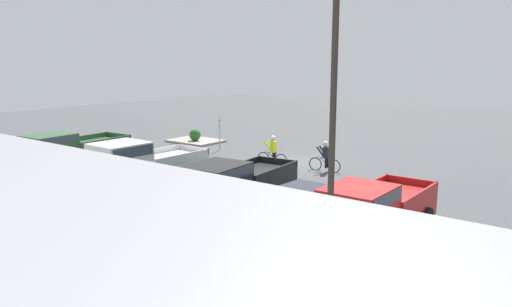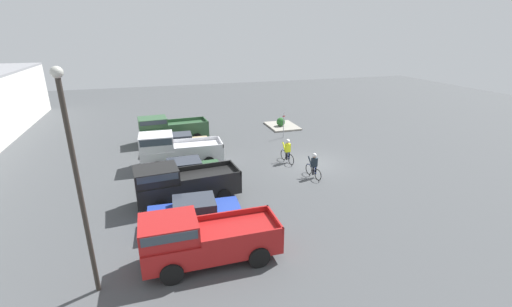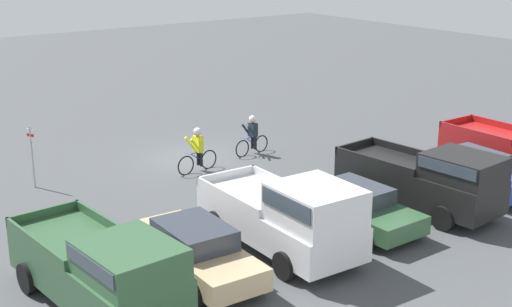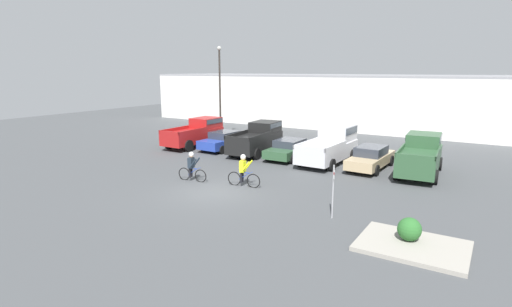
% 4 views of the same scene
% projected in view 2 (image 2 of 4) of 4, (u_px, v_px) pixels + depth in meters
% --- Properties ---
extents(ground_plane, '(80.00, 80.00, 0.00)m').
position_uv_depth(ground_plane, '(312.00, 163.00, 24.31)').
color(ground_plane, '#424447').
extents(pickup_truck_0, '(2.20, 5.46, 2.14)m').
position_uv_depth(pickup_truck_0, '(200.00, 238.00, 13.58)').
color(pickup_truck_0, maroon).
rests_on(pickup_truck_0, ground_plane).
extents(sedan_0, '(2.16, 4.45, 1.40)m').
position_uv_depth(sedan_0, '(195.00, 213.00, 16.28)').
color(sedan_0, '#233D9E').
rests_on(sedan_0, ground_plane).
extents(pickup_truck_1, '(2.51, 5.66, 2.16)m').
position_uv_depth(pickup_truck_1, '(181.00, 183.00, 18.52)').
color(pickup_truck_1, black).
rests_on(pickup_truck_1, ground_plane).
extents(sedan_1, '(2.05, 4.56, 1.31)m').
position_uv_depth(sedan_1, '(185.00, 170.00, 21.35)').
color(sedan_1, '#2D5133').
rests_on(sedan_1, ground_plane).
extents(pickup_truck_2, '(2.45, 5.60, 2.32)m').
position_uv_depth(pickup_truck_2, '(174.00, 149.00, 23.60)').
color(pickup_truck_2, silver).
rests_on(pickup_truck_2, ground_plane).
extents(sedan_2, '(2.02, 4.77, 1.41)m').
position_uv_depth(sedan_2, '(178.00, 143.00, 26.39)').
color(sedan_2, tan).
rests_on(sedan_2, ground_plane).
extents(pickup_truck_3, '(2.52, 5.68, 2.19)m').
position_uv_depth(pickup_truck_3, '(169.00, 129.00, 28.61)').
color(pickup_truck_3, '#2D5133').
rests_on(pickup_truck_3, ground_plane).
extents(cyclist_0, '(1.86, 0.51, 1.74)m').
position_uv_depth(cyclist_0, '(287.00, 150.00, 24.24)').
color(cyclist_0, black).
rests_on(cyclist_0, ground_plane).
extents(cyclist_1, '(1.78, 0.51, 1.65)m').
position_uv_depth(cyclist_1, '(314.00, 165.00, 21.75)').
color(cyclist_1, black).
rests_on(cyclist_1, ground_plane).
extents(fire_lane_sign, '(0.16, 0.28, 2.25)m').
position_uv_depth(fire_lane_sign, '(284.00, 123.00, 29.65)').
color(fire_lane_sign, '#9E9EA3').
rests_on(fire_lane_sign, ground_plane).
extents(lamppost, '(0.36, 0.36, 7.94)m').
position_uv_depth(lamppost, '(76.00, 174.00, 10.90)').
color(lamppost, '#2D2823').
rests_on(lamppost, ground_plane).
extents(curb_island, '(3.56, 2.68, 0.15)m').
position_uv_depth(curb_island, '(282.00, 126.00, 33.46)').
color(curb_island, gray).
rests_on(curb_island, ground_plane).
extents(shrub, '(0.82, 0.82, 0.82)m').
position_uv_depth(shrub, '(281.00, 122.00, 33.06)').
color(shrub, '#286028').
rests_on(shrub, curb_island).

